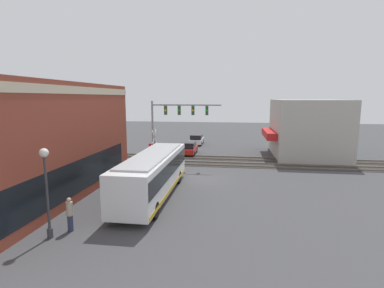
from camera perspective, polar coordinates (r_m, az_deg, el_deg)
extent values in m
plane|color=#424244|center=(25.71, 1.65, -6.78)|extent=(120.00, 120.00, 0.00)
cube|color=beige|center=(20.75, -22.36, 9.50)|extent=(19.06, 0.36, 0.50)
cube|color=black|center=(21.35, -21.22, -5.93)|extent=(15.85, 0.12, 2.20)
cube|color=#B2ADA3|center=(38.05, 21.10, 2.84)|extent=(10.17, 7.64, 6.67)
cube|color=red|center=(37.39, 14.50, 1.93)|extent=(7.12, 1.20, 0.80)
cube|color=white|center=(21.23, -7.39, -5.52)|extent=(11.32, 2.55, 2.52)
cube|color=black|center=(21.14, -7.41, -4.53)|extent=(11.10, 2.59, 1.06)
cube|color=gold|center=(21.53, -7.33, -8.33)|extent=(11.10, 2.58, 0.24)
cube|color=#A5A8AA|center=(20.94, -7.46, -2.02)|extent=(9.62, 2.17, 0.12)
cylinder|color=black|center=(24.77, -5.19, -6.22)|extent=(1.00, 2.57, 1.00)
cylinder|color=black|center=(18.07, -10.65, -12.14)|extent=(1.00, 2.57, 1.00)
cylinder|color=gray|center=(30.93, -7.50, 2.04)|extent=(0.20, 0.20, 6.60)
cylinder|color=gray|center=(29.97, -1.14, 7.46)|extent=(0.16, 6.96, 0.16)
cube|color=#284723|center=(30.40, -5.04, 6.41)|extent=(0.30, 0.27, 0.90)
sphere|color=yellow|center=(30.24, -5.11, 6.40)|extent=(0.20, 0.20, 0.20)
cube|color=#284723|center=(30.11, -2.45, 6.41)|extent=(0.30, 0.27, 0.90)
sphere|color=green|center=(29.95, -2.51, 6.40)|extent=(0.20, 0.20, 0.20)
cube|color=#284723|center=(29.89, 0.19, 6.40)|extent=(0.30, 0.27, 0.90)
sphere|color=yellow|center=(29.72, 0.15, 6.39)|extent=(0.20, 0.20, 0.20)
cube|color=#284723|center=(29.73, 2.86, 6.38)|extent=(0.30, 0.27, 0.90)
sphere|color=green|center=(29.56, 2.83, 6.37)|extent=(0.20, 0.20, 0.20)
cylinder|color=gray|center=(29.97, -7.14, -1.06)|extent=(0.14, 0.14, 3.60)
cube|color=white|center=(29.78, -7.18, 1.40)|extent=(1.41, 0.06, 1.41)
cube|color=white|center=(29.78, -7.18, 1.40)|extent=(1.41, 0.06, 1.41)
cylinder|color=#38383A|center=(29.89, -7.16, -0.12)|extent=(0.08, 0.90, 0.08)
sphere|color=red|center=(29.73, -6.34, -0.15)|extent=(0.28, 0.28, 0.28)
sphere|color=red|center=(29.97, -8.01, -0.11)|extent=(0.28, 0.28, 0.28)
cylinder|color=#38383A|center=(17.08, -25.42, -15.06)|extent=(0.28, 0.28, 0.50)
cylinder|color=#38383A|center=(16.46, -25.83, -9.30)|extent=(0.12, 0.12, 4.10)
sphere|color=white|center=(15.94, -26.38, -1.50)|extent=(0.44, 0.44, 0.44)
cube|color=#332D28|center=(31.49, 2.89, -3.84)|extent=(2.60, 60.00, 0.03)
cube|color=#6B6056|center=(30.78, 2.77, -4.02)|extent=(0.07, 60.00, 0.15)
cube|color=#6B6056|center=(32.18, 3.01, -3.45)|extent=(0.07, 60.00, 0.15)
cube|color=#332D28|center=(34.61, 3.38, -2.68)|extent=(2.60, 60.00, 0.03)
cube|color=#6B6056|center=(33.90, 3.28, -2.82)|extent=(0.07, 60.00, 0.15)
cube|color=#6B6056|center=(35.30, 3.48, -2.35)|extent=(0.07, 60.00, 0.15)
cube|color=#B21E19|center=(36.99, -0.65, -1.07)|extent=(4.37, 1.80, 0.59)
cube|color=black|center=(36.67, -0.71, -0.14)|extent=(2.40, 1.62, 0.69)
cylinder|color=black|center=(38.35, -0.34, -1.07)|extent=(0.64, 1.82, 0.64)
cylinder|color=black|center=(35.72, -0.99, -1.81)|extent=(0.64, 1.82, 0.64)
cube|color=silver|center=(44.63, 0.88, 0.63)|extent=(4.29, 1.80, 0.57)
cube|color=black|center=(44.34, 0.85, 1.38)|extent=(2.36, 1.62, 0.68)
cylinder|color=black|center=(45.97, 1.09, 0.59)|extent=(0.64, 1.82, 0.64)
cylinder|color=black|center=(43.36, 0.66, 0.09)|extent=(0.64, 1.82, 0.64)
cylinder|color=black|center=(30.64, -5.61, -3.49)|extent=(0.28, 0.28, 0.80)
cylinder|color=#4C4C51|center=(30.49, -5.63, -2.15)|extent=(0.34, 0.34, 0.66)
sphere|color=tan|center=(30.41, -5.64, -1.34)|extent=(0.22, 0.22, 0.22)
cylinder|color=#2D3351|center=(17.35, -22.16, -13.80)|extent=(0.28, 0.28, 0.87)
cylinder|color=#B2A58C|center=(17.07, -22.31, -11.33)|extent=(0.34, 0.34, 0.72)
sphere|color=tan|center=(16.92, -22.41, -9.81)|extent=(0.23, 0.23, 0.23)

